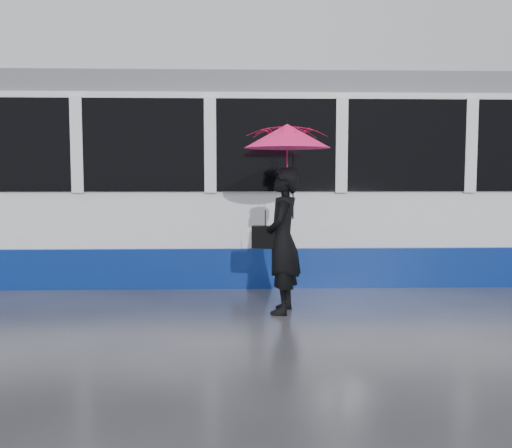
{
  "coord_description": "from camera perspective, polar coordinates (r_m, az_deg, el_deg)",
  "views": [
    {
      "loc": [
        0.96,
        -7.43,
        1.75
      ],
      "look_at": [
        1.21,
        0.1,
        1.1
      ],
      "focal_mm": 40.0,
      "sensor_mm": 36.0,
      "label": 1
    }
  ],
  "objects": [
    {
      "name": "tram",
      "position": [
        10.11,
        -12.79,
        4.18
      ],
      "size": [
        26.0,
        2.56,
        3.35
      ],
      "color": "white",
      "rests_on": "ground"
    },
    {
      "name": "ground",
      "position": [
        7.7,
        -9.07,
        -8.28
      ],
      "size": [
        90.0,
        90.0,
        0.0
      ],
      "primitive_type": "plane",
      "color": "#29292E",
      "rests_on": "ground"
    },
    {
      "name": "rails",
      "position": [
        10.13,
        -7.31,
        -5.0
      ],
      "size": [
        34.0,
        1.51,
        0.02
      ],
      "color": "#3F3D38",
      "rests_on": "ground"
    },
    {
      "name": "umbrella",
      "position": [
        7.17,
        3.12,
        7.1
      ],
      "size": [
        1.28,
        1.28,
        1.25
      ],
      "rotation": [
        0.0,
        0.0,
        -0.2
      ],
      "color": "#E2138E",
      "rests_on": "ground"
    },
    {
      "name": "handbag",
      "position": [
        7.21,
        0.93,
        -1.3
      ],
      "size": [
        0.35,
        0.21,
        0.47
      ],
      "rotation": [
        0.0,
        0.0,
        -0.2
      ],
      "color": "black",
      "rests_on": "ground"
    },
    {
      "name": "woman",
      "position": [
        7.21,
        2.69,
        -1.66
      ],
      "size": [
        0.57,
        0.75,
        1.85
      ],
      "primitive_type": "imported",
      "rotation": [
        0.0,
        0.0,
        -1.77
      ],
      "color": "black",
      "rests_on": "ground"
    }
  ]
}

